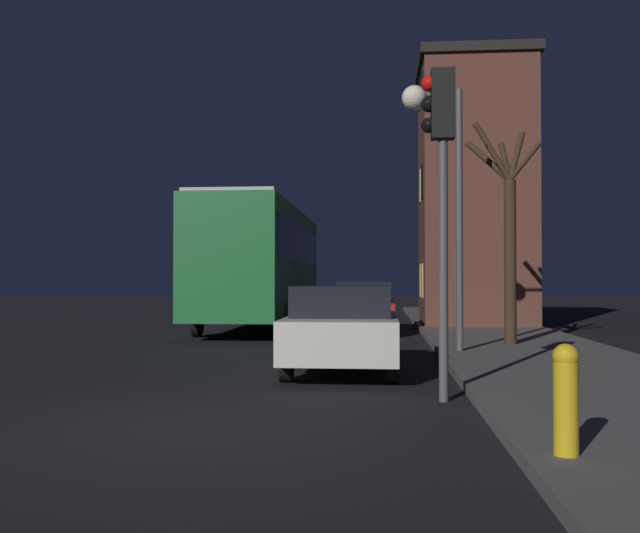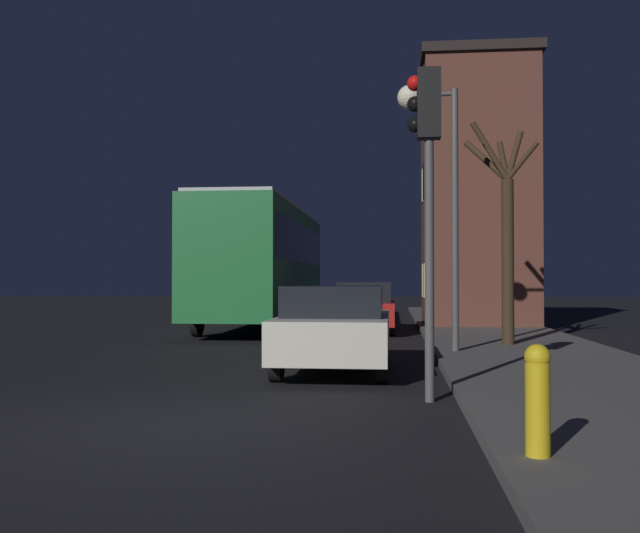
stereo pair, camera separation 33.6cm
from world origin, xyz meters
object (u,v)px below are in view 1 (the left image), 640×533
(bare_tree, at_px, (508,228))
(bus, at_px, (262,257))
(streetlamp, at_px, (434,150))
(car_mid_lane, at_px, (365,306))
(traffic_light, at_px, (441,163))
(fire_hydrant, at_px, (566,397))
(car_near_lane, at_px, (344,327))

(bare_tree, xyz_separation_m, bus, (-6.66, 6.50, -0.42))
(streetlamp, xyz_separation_m, car_mid_lane, (-1.56, 6.73, -3.42))
(traffic_light, height_order, car_mid_lane, traffic_light)
(streetlamp, xyz_separation_m, fire_hydrant, (0.41, -8.58, -3.58))
(bare_tree, bearing_deg, car_mid_lane, 123.31)
(traffic_light, xyz_separation_m, bus, (-4.59, 13.49, -0.78))
(streetlamp, height_order, car_near_lane, streetlamp)
(traffic_light, xyz_separation_m, bare_tree, (2.06, 6.99, -0.35))
(bare_tree, xyz_separation_m, car_near_lane, (-3.47, -4.12, -1.95))
(bare_tree, height_order, fire_hydrant, bare_tree)
(streetlamp, xyz_separation_m, car_near_lane, (-1.72, -2.43, -3.43))
(bare_tree, relative_size, car_near_lane, 1.19)
(car_near_lane, bearing_deg, car_mid_lane, 89.03)
(streetlamp, bearing_deg, car_mid_lane, 103.07)
(traffic_light, height_order, fire_hydrant, traffic_light)
(bus, bearing_deg, car_mid_lane, -23.67)
(car_near_lane, height_order, fire_hydrant, car_near_lane)
(streetlamp, height_order, bare_tree, streetlamp)
(bus, xyz_separation_m, car_near_lane, (3.19, -10.63, -1.53))
(streetlamp, height_order, fire_hydrant, streetlamp)
(streetlamp, bearing_deg, fire_hydrant, -87.26)
(car_near_lane, distance_m, car_mid_lane, 9.16)
(streetlamp, distance_m, bus, 9.74)
(car_mid_lane, bearing_deg, bare_tree, -56.69)
(traffic_light, distance_m, bare_tree, 7.29)
(traffic_light, distance_m, car_mid_lane, 12.31)
(bus, relative_size, fire_hydrant, 12.43)
(traffic_light, relative_size, car_near_lane, 1.02)
(fire_hydrant, bearing_deg, streetlamp, 92.74)
(bare_tree, distance_m, fire_hydrant, 10.57)
(fire_hydrant, bearing_deg, bare_tree, 82.58)
(bare_tree, height_order, car_mid_lane, bare_tree)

